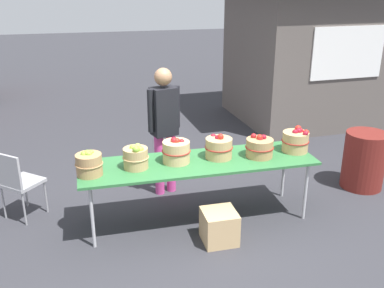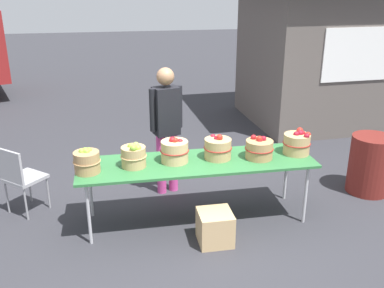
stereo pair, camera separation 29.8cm
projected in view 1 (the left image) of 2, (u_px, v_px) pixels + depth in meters
ground_plane at (198, 218)px, 5.26m from camera, size 40.00×40.00×0.00m
market_table at (198, 164)px, 5.01m from camera, size 2.70×0.76×0.75m
apple_basket_green_0 at (89, 164)px, 4.61m from camera, size 0.30×0.30×0.28m
apple_basket_green_1 at (136, 157)px, 4.77m from camera, size 0.29×0.29×0.29m
apple_basket_red_0 at (176, 151)px, 4.93m from camera, size 0.33×0.33×0.30m
apple_basket_red_1 at (219, 147)px, 5.05m from camera, size 0.33×0.33×0.30m
apple_basket_red_2 at (259, 147)px, 5.09m from camera, size 0.33×0.33×0.27m
apple_basket_red_3 at (296, 141)px, 5.24m from camera, size 0.33×0.33×0.30m
vendor_adult at (164, 122)px, 5.57m from camera, size 0.43×0.30×1.68m
food_kiosk at (315, 49)px, 8.69m from camera, size 3.63×3.06×2.74m
folding_chair at (17, 180)px, 5.10m from camera, size 0.56×0.56×0.86m
trash_barrel at (364, 160)px, 5.94m from camera, size 0.56×0.56×0.78m
produce_crate at (219, 227)px, 4.75m from camera, size 0.36×0.36×0.36m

